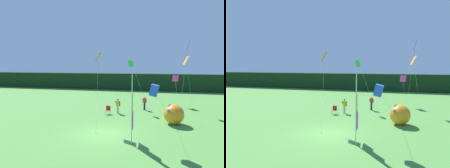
# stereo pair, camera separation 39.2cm
# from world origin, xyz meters

# --- Properties ---
(ground_plane) EXTENTS (120.00, 120.00, 0.00)m
(ground_plane) POSITION_xyz_m (0.00, 0.00, 0.00)
(ground_plane) COLOR #518E3D
(distant_treeline) EXTENTS (80.00, 2.40, 3.37)m
(distant_treeline) POSITION_xyz_m (0.00, 25.77, 1.69)
(distant_treeline) COLOR black
(distant_treeline) RESTS_ON ground
(banner_flag) EXTENTS (0.06, 1.03, 4.77)m
(banner_flag) POSITION_xyz_m (2.40, -1.25, 2.29)
(banner_flag) COLOR #B7B7BC
(banner_flag) RESTS_ON ground
(person_near_banner) EXTENTS (0.55, 0.48, 1.61)m
(person_near_banner) POSITION_xyz_m (-0.02, 6.42, 0.86)
(person_near_banner) COLOR #B7B2A3
(person_near_banner) RESTS_ON ground
(person_mid_field) EXTENTS (0.55, 0.48, 1.63)m
(person_mid_field) POSITION_xyz_m (2.78, 8.60, 0.87)
(person_mid_field) COLOR black
(person_mid_field) RESTS_ON ground
(inflatable_balloon) EXTENTS (1.81, 1.81, 1.81)m
(inflatable_balloon) POSITION_xyz_m (5.62, 3.69, 0.91)
(inflatable_balloon) COLOR orange
(inflatable_balloon) RESTS_ON ground
(folding_chair) EXTENTS (0.51, 0.51, 0.89)m
(folding_chair) POSITION_xyz_m (-0.99, 5.84, 0.51)
(folding_chair) COLOR #BCBCC1
(folding_chair) RESTS_ON ground
(kite_orange_diamond_0) EXTENTS (1.41, 0.86, 6.32)m
(kite_orange_diamond_0) POSITION_xyz_m (7.34, 9.30, 5.65)
(kite_orange_diamond_0) COLOR brown
(kite_orange_diamond_0) RESTS_ON ground
(kite_magenta_diamond_1) EXTENTS (0.74, 1.70, 3.94)m
(kite_magenta_diamond_1) POSITION_xyz_m (6.55, 12.15, 3.42)
(kite_magenta_diamond_1) COLOR brown
(kite_magenta_diamond_1) RESTS_ON ground
(kite_purple_diamond_2) EXTENTS (1.07, 2.04, 7.69)m
(kite_purple_diamond_2) POSITION_xyz_m (6.95, 6.02, 6.90)
(kite_purple_diamond_2) COLOR brown
(kite_purple_diamond_2) RESTS_ON ground
(kite_green_delta_3) EXTENTS (2.39, 2.07, 5.99)m
(kite_green_delta_3) POSITION_xyz_m (1.15, 9.22, 5.49)
(kite_green_delta_3) COLOR brown
(kite_green_delta_3) RESTS_ON ground
(kite_blue_box_4) EXTENTS (2.32, 3.76, 4.11)m
(kite_blue_box_4) POSITION_xyz_m (3.82, -1.03, 3.68)
(kite_blue_box_4) COLOR brown
(kite_blue_box_4) RESTS_ON ground
(kite_orange_diamond_5) EXTENTS (0.86, 3.17, 6.49)m
(kite_orange_diamond_5) POSITION_xyz_m (-1.10, 2.62, 5.81)
(kite_orange_diamond_5) COLOR brown
(kite_orange_diamond_5) RESTS_ON ground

